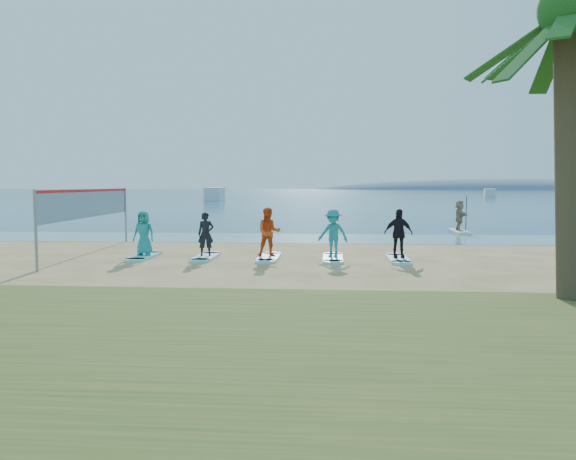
# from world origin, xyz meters

# --- Properties ---
(ground) EXTENTS (600.00, 600.00, 0.00)m
(ground) POSITION_xyz_m (0.00, 0.00, 0.00)
(ground) COLOR tan
(ground) RESTS_ON ground
(shallow_water) EXTENTS (600.00, 600.00, 0.00)m
(shallow_water) POSITION_xyz_m (0.00, 10.50, 0.01)
(shallow_water) COLOR teal
(shallow_water) RESTS_ON ground
(ocean) EXTENTS (600.00, 600.00, 0.00)m
(ocean) POSITION_xyz_m (0.00, 160.00, 0.01)
(ocean) COLOR navy
(ocean) RESTS_ON ground
(island_ridge) EXTENTS (220.00, 56.00, 18.00)m
(island_ridge) POSITION_xyz_m (95.00, 300.00, 0.00)
(island_ridge) COLOR slate
(island_ridge) RESTS_ON ground
(volleyball_net) EXTENTS (0.66, 9.07, 2.50)m
(volleyball_net) POSITION_xyz_m (-8.26, 3.75, 1.90)
(volleyball_net) COLOR gray
(volleyball_net) RESTS_ON ground
(palm_tree) EXTENTS (5.60, 5.60, 7.74)m
(palm_tree) POSITION_xyz_m (6.22, -3.83, 6.47)
(palm_tree) COLOR brown
(palm_tree) RESTS_ON ground
(paddleboard) EXTENTS (0.81, 3.02, 0.12)m
(paddleboard) POSITION_xyz_m (8.01, 14.53, 0.06)
(paddleboard) COLOR silver
(paddleboard) RESTS_ON ground
(paddleboarder) EXTENTS (0.59, 1.56, 1.66)m
(paddleboarder) POSITION_xyz_m (8.01, 14.53, 0.95)
(paddleboarder) COLOR tan
(paddleboarder) RESTS_ON paddleboard
(boat_offshore_a) EXTENTS (3.21, 7.86, 2.14)m
(boat_offshore_a) POSITION_xyz_m (-18.68, 76.62, 0.00)
(boat_offshore_a) COLOR silver
(boat_offshore_a) RESTS_ON ground
(boat_offshore_b) EXTENTS (3.57, 7.03, 1.76)m
(boat_offshore_b) POSITION_xyz_m (37.39, 115.70, 0.00)
(boat_offshore_b) COLOR silver
(boat_offshore_b) RESTS_ON ground
(surfboard_0) EXTENTS (0.70, 2.20, 0.09)m
(surfboard_0) POSITION_xyz_m (-5.84, 2.80, 0.04)
(surfboard_0) COLOR #97DBEA
(surfboard_0) RESTS_ON ground
(student_0) EXTENTS (0.84, 0.60, 1.61)m
(student_0) POSITION_xyz_m (-5.84, 2.80, 0.89)
(student_0) COLOR teal
(student_0) RESTS_ON surfboard_0
(surfboard_1) EXTENTS (0.70, 2.20, 0.09)m
(surfboard_1) POSITION_xyz_m (-3.56, 2.80, 0.04)
(surfboard_1) COLOR #97DBEA
(surfboard_1) RESTS_ON ground
(student_1) EXTENTS (0.65, 0.51, 1.56)m
(student_1) POSITION_xyz_m (-3.56, 2.80, 0.87)
(student_1) COLOR black
(student_1) RESTS_ON surfboard_1
(surfboard_2) EXTENTS (0.70, 2.20, 0.09)m
(surfboard_2) POSITION_xyz_m (-1.28, 2.80, 0.04)
(surfboard_2) COLOR #97DBEA
(surfboard_2) RESTS_ON ground
(student_2) EXTENTS (0.93, 0.78, 1.73)m
(student_2) POSITION_xyz_m (-1.28, 2.80, 0.96)
(student_2) COLOR #D54916
(student_2) RESTS_ON surfboard_2
(surfboard_3) EXTENTS (0.70, 2.20, 0.09)m
(surfboard_3) POSITION_xyz_m (1.00, 2.80, 0.04)
(surfboard_3) COLOR #97DBEA
(surfboard_3) RESTS_ON ground
(student_3) EXTENTS (1.24, 0.96, 1.68)m
(student_3) POSITION_xyz_m (1.00, 2.80, 0.93)
(student_3) COLOR teal
(student_3) RESTS_ON surfboard_3
(surfboard_4) EXTENTS (0.70, 2.20, 0.09)m
(surfboard_4) POSITION_xyz_m (3.28, 2.80, 0.04)
(surfboard_4) COLOR #97DBEA
(surfboard_4) RESTS_ON ground
(student_4) EXTENTS (1.03, 0.51, 1.71)m
(student_4) POSITION_xyz_m (3.28, 2.80, 0.94)
(student_4) COLOR black
(student_4) RESTS_ON surfboard_4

